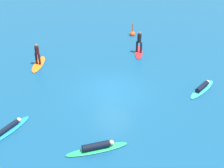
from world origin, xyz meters
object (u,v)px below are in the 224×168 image
object	(u,v)px
marker_buoy	(132,34)
surfer_on_green_board	(97,147)
surfer_on_red_board	(139,47)
surfer_on_orange_board	(38,60)
surfer_on_teal_board	(202,88)
surfer_on_blue_board	(8,129)

from	to	relation	value
marker_buoy	surfer_on_green_board	bearing A→B (deg)	-67.03
surfer_on_red_board	surfer_on_green_board	bearing A→B (deg)	-9.92
surfer_on_orange_board	surfer_on_teal_board	bearing A→B (deg)	76.61
surfer_on_orange_board	surfer_on_blue_board	bearing A→B (deg)	2.99
surfer_on_teal_board	surfer_on_blue_board	bearing A→B (deg)	150.14
surfer_on_green_board	surfer_on_blue_board	world-z (taller)	surfer_on_green_board
surfer_on_green_board	surfer_on_orange_board	bearing A→B (deg)	99.16
surfer_on_blue_board	marker_buoy	xyz separation A→B (m)	(-1.09, 15.79, 0.04)
surfer_on_red_board	marker_buoy	distance (m)	3.75
surfer_on_green_board	marker_buoy	xyz separation A→B (m)	(-6.11, 14.41, -0.01)
surfer_on_teal_board	surfer_on_green_board	xyz separation A→B (m)	(-2.48, -8.63, 0.01)
surfer_on_teal_board	surfer_on_blue_board	xyz separation A→B (m)	(-7.50, -10.01, -0.03)
surfer_on_green_board	marker_buoy	world-z (taller)	marker_buoy
surfer_on_red_board	surfer_on_teal_board	world-z (taller)	surfer_on_red_board
marker_buoy	surfer_on_orange_board	bearing A→B (deg)	-109.22
surfer_on_orange_board	marker_buoy	world-z (taller)	surfer_on_orange_board
surfer_on_red_board	surfer_on_blue_board	distance (m)	12.88
surfer_on_teal_board	surfer_on_blue_board	size ratio (longest dim) A/B	0.94
surfer_on_orange_board	surfer_on_red_board	bearing A→B (deg)	109.50
surfer_on_red_board	surfer_on_orange_board	bearing A→B (deg)	-70.61
surfer_on_red_board	marker_buoy	world-z (taller)	surfer_on_red_board
surfer_on_blue_board	surfer_on_red_board	bearing A→B (deg)	-5.93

